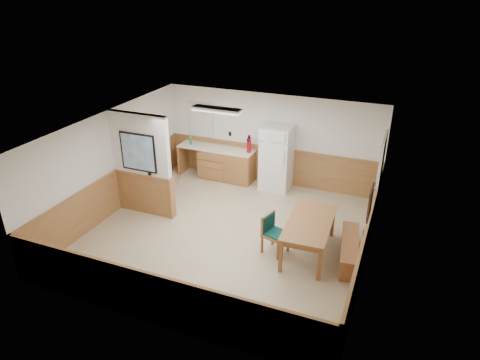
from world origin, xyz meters
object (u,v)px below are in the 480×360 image
at_px(fire_extinguisher, 249,145).
at_px(dining_table, 309,225).
at_px(refrigerator, 276,158).
at_px(dining_chair, 272,230).
at_px(soap_bottle, 191,141).
at_px(dining_bench, 350,245).

bearing_deg(fire_extinguisher, dining_table, -57.77).
xyz_separation_m(refrigerator, dining_chair, (0.82, -2.86, -0.39)).
relative_size(dining_chair, soap_bottle, 4.14).
bearing_deg(dining_chair, soap_bottle, 156.00).
height_order(dining_bench, fire_extinguisher, fire_extinguisher).
distance_m(dining_table, dining_chair, 0.77).
distance_m(refrigerator, fire_extinguisher, 0.85).
height_order(dining_table, dining_bench, dining_table).
bearing_deg(fire_extinguisher, dining_bench, -48.46).
bearing_deg(dining_chair, refrigerator, 122.31).
height_order(dining_bench, soap_bottle, soap_bottle).
height_order(refrigerator, dining_table, refrigerator).
bearing_deg(dining_table, dining_bench, 2.00).
distance_m(dining_chair, soap_bottle, 4.47).
xyz_separation_m(refrigerator, soap_bottle, (-2.57, 0.01, 0.12)).
height_order(dining_table, dining_chair, dining_chair).
bearing_deg(dining_table, soap_bottle, 144.65).
bearing_deg(refrigerator, dining_table, -59.02).
height_order(refrigerator, dining_bench, refrigerator).
xyz_separation_m(dining_bench, fire_extinguisher, (-3.20, 2.66, 0.77)).
bearing_deg(dining_table, fire_extinguisher, 128.50).
relative_size(refrigerator, fire_extinguisher, 3.60).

